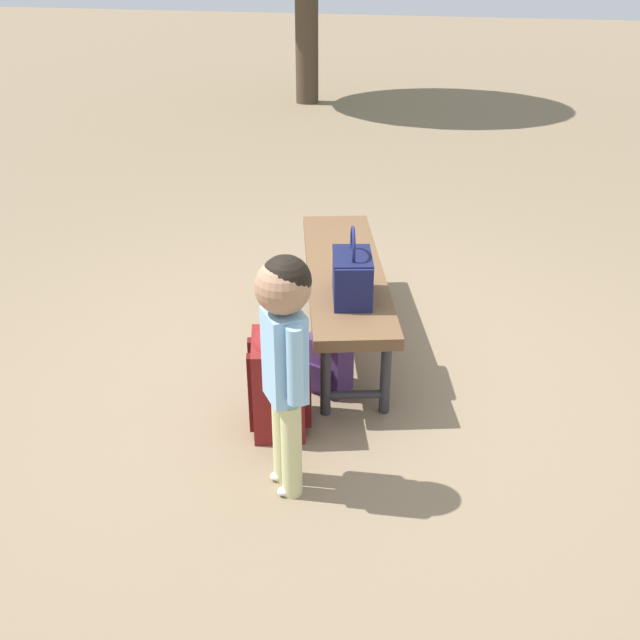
{
  "coord_description": "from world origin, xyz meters",
  "views": [
    {
      "loc": [
        3.08,
        0.71,
        2.0
      ],
      "look_at": [
        0.24,
        0.03,
        0.45
      ],
      "focal_mm": 40.39,
      "sensor_mm": 36.0,
      "label": 1
    }
  ],
  "objects": [
    {
      "name": "child_standing",
      "position": [
        0.86,
        0.04,
        0.68
      ],
      "size": [
        0.24,
        0.21,
        1.02
      ],
      "color": "#CCCC8C",
      "rests_on": "ground"
    },
    {
      "name": "backpack_large",
      "position": [
        0.47,
        -0.11,
        0.26
      ],
      "size": [
        0.36,
        0.32,
        0.52
      ],
      "color": "maroon",
      "rests_on": "ground"
    },
    {
      "name": "backpack_small",
      "position": [
        0.12,
        0.04,
        0.17
      ],
      "size": [
        0.22,
        0.24,
        0.34
      ],
      "color": "#4C2D66",
      "rests_on": "ground"
    },
    {
      "name": "park_bench",
      "position": [
        -0.38,
        0.01,
        0.39
      ],
      "size": [
        1.65,
        0.83,
        0.45
      ],
      "color": "brown",
      "rests_on": "ground"
    },
    {
      "name": "handbag",
      "position": [
        -0.02,
        0.12,
        0.58
      ],
      "size": [
        0.35,
        0.25,
        0.37
      ],
      "color": "#191E4C",
      "rests_on": "park_bench"
    },
    {
      "name": "ground_plane",
      "position": [
        0.0,
        0.0,
        0.0
      ],
      "size": [
        40.0,
        40.0,
        0.0
      ],
      "primitive_type": "plane",
      "color": "#7F6B51",
      "rests_on": "ground"
    }
  ]
}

